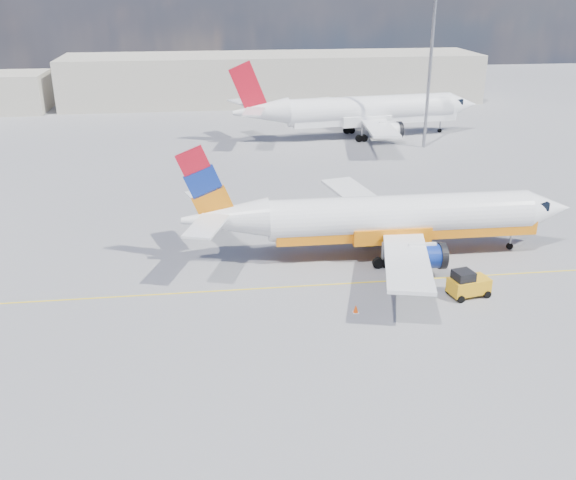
{
  "coord_description": "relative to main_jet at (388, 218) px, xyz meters",
  "views": [
    {
      "loc": [
        -7.07,
        -36.37,
        19.65
      ],
      "look_at": [
        -1.92,
        2.99,
        3.5
      ],
      "focal_mm": 40.0,
      "sensor_mm": 36.0,
      "label": 1
    }
  ],
  "objects": [
    {
      "name": "ground",
      "position": [
        -6.21,
        -7.41,
        -3.05
      ],
      "size": [
        240.0,
        240.0,
        0.0
      ],
      "primitive_type": "plane",
      "color": "slate",
      "rests_on": "ground"
    },
    {
      "name": "taxi_line",
      "position": [
        -6.21,
        -4.41,
        -3.04
      ],
      "size": [
        70.0,
        0.15,
        0.01
      ],
      "primitive_type": "cube",
      "color": "yellow",
      "rests_on": "ground"
    },
    {
      "name": "terminal_main",
      "position": [
        -1.21,
        67.59,
        0.95
      ],
      "size": [
        70.0,
        14.0,
        8.0
      ],
      "primitive_type": "cube",
      "color": "#BBB4A1",
      "rests_on": "ground"
    },
    {
      "name": "main_jet",
      "position": [
        0.0,
        0.0,
        0.0
      ],
      "size": [
        30.15,
        23.88,
        9.15
      ],
      "rotation": [
        0.0,
        0.0,
        -0.0
      ],
      "color": "white",
      "rests_on": "ground"
    },
    {
      "name": "second_jet",
      "position": [
        7.61,
        39.24,
        0.43
      ],
      "size": [
        34.47,
        27.07,
        10.44
      ],
      "rotation": [
        0.0,
        0.0,
        0.12
      ],
      "color": "white",
      "rests_on": "ground"
    },
    {
      "name": "gse_tug",
      "position": [
        3.56,
        -7.31,
        -2.16
      ],
      "size": [
        2.88,
        2.11,
        1.88
      ],
      "rotation": [
        0.0,
        0.0,
        0.2
      ],
      "color": "black",
      "rests_on": "ground"
    },
    {
      "name": "traffic_cone",
      "position": [
        -4.34,
        -8.62,
        -2.78
      ],
      "size": [
        0.39,
        0.39,
        0.55
      ],
      "color": "white",
      "rests_on": "ground"
    },
    {
      "name": "floodlight_mast",
      "position": [
        14.04,
        32.8,
        8.31
      ],
      "size": [
        1.38,
        1.38,
        18.96
      ],
      "color": "gray",
      "rests_on": "ground"
    }
  ]
}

